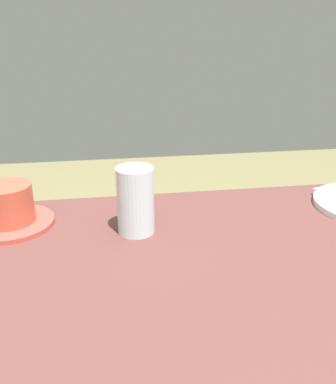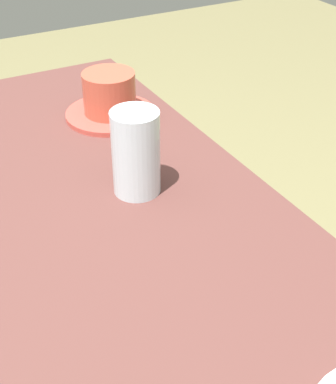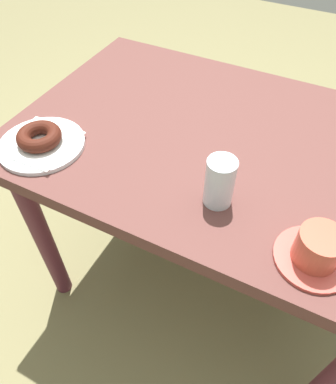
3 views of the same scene
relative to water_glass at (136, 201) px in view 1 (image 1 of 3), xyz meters
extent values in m
cube|color=brown|center=(0.08, -0.21, -0.08)|extent=(1.08, 0.74, 0.04)
cylinder|color=silver|center=(0.00, 0.00, 0.00)|extent=(0.06, 0.06, 0.12)
cylinder|color=#C14A3F|center=(-0.22, 0.06, -0.05)|extent=(0.15, 0.15, 0.01)
cylinder|color=#C1503A|center=(-0.22, 0.06, -0.02)|extent=(0.09, 0.09, 0.07)
cylinder|color=black|center=(-0.22, 0.06, 0.01)|extent=(0.08, 0.08, 0.00)
camera|label=1|loc=(-0.04, -0.64, 0.28)|focal=38.81mm
camera|label=2|loc=(0.56, -0.26, 0.36)|focal=51.58mm
camera|label=3|loc=(-0.14, 0.52, 0.55)|focal=33.98mm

